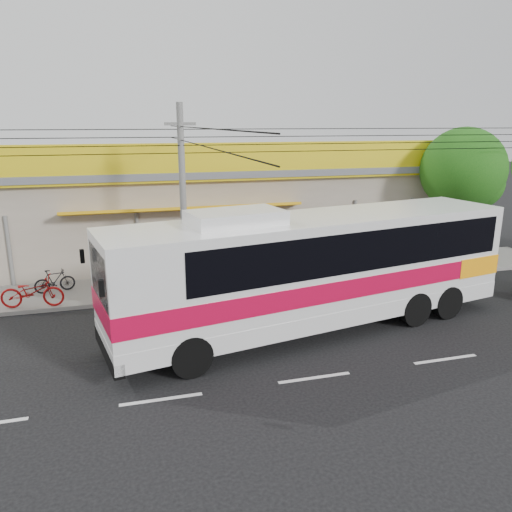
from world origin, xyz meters
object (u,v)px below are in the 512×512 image
at_px(coach_bus, 322,263).
at_px(motorbike_red, 32,292).
at_px(utility_pole, 181,140).
at_px(motorbike_dark, 55,281).
at_px(tree_near, 466,172).

distance_m(coach_bus, motorbike_red, 10.26).
height_order(coach_bus, utility_pole, utility_pole).
relative_size(motorbike_dark, utility_pole, 0.04).
bearing_deg(motorbike_red, coach_bus, -106.79).
bearing_deg(motorbike_dark, motorbike_red, 146.92).
bearing_deg(coach_bus, tree_near, 19.75).
bearing_deg(motorbike_red, motorbike_dark, -13.70).
bearing_deg(utility_pole, coach_bus, -42.60).
height_order(utility_pole, tree_near, utility_pole).
height_order(motorbike_red, motorbike_dark, motorbike_red).
xyz_separation_m(coach_bus, motorbike_dark, (-8.72, 5.61, -1.60)).
bearing_deg(motorbike_red, tree_near, -78.61).
xyz_separation_m(motorbike_red, motorbike_dark, (0.58, 1.54, -0.12)).
height_order(coach_bus, motorbike_dark, coach_bus).
bearing_deg(tree_near, motorbike_red, -175.50).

